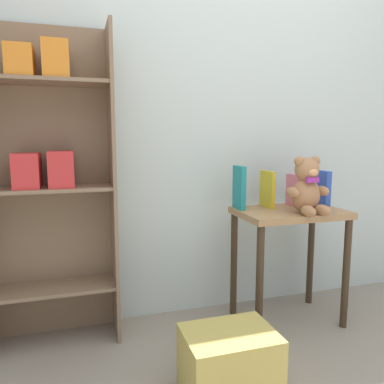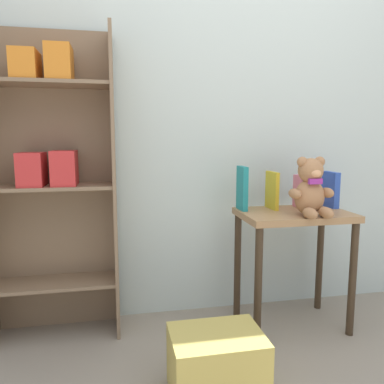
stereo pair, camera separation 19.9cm
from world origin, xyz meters
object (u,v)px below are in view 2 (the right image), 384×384
object	(u,v)px
book_standing_blue	(330,189)
storage_bin	(217,364)
teddy_bear	(311,189)
book_standing_yellow	(272,190)
book_standing_pink	(301,192)
display_table	(294,234)
bookshelf_side	(50,170)
book_standing_teal	(242,188)

from	to	relation	value
book_standing_blue	storage_bin	bearing A→B (deg)	-147.21
teddy_bear	book_standing_yellow	size ratio (longest dim) A/B	1.44
book_standing_pink	book_standing_blue	size ratio (longest dim) A/B	0.91
display_table	teddy_bear	distance (m)	0.29
book_standing_pink	book_standing_blue	distance (m)	0.18
bookshelf_side	display_table	bearing A→B (deg)	-8.40
teddy_bear	book_standing_pink	xyz separation A→B (m)	(0.06, 0.21, -0.05)
book_standing_blue	book_standing_pink	bearing A→B (deg)	175.68
book_standing_teal	book_standing_pink	world-z (taller)	book_standing_teal
display_table	book_standing_blue	distance (m)	0.37
display_table	storage_bin	distance (m)	0.86
teddy_bear	display_table	bearing A→B (deg)	106.27
bookshelf_side	book_standing_teal	xyz separation A→B (m)	(1.04, -0.08, -0.11)
book_standing_blue	storage_bin	size ratio (longest dim) A/B	0.55
book_standing_teal	bookshelf_side	bearing A→B (deg)	175.95
bookshelf_side	book_standing_pink	xyz separation A→B (m)	(1.39, -0.09, -0.14)
book_standing_blue	storage_bin	distance (m)	1.21
display_table	storage_bin	xyz separation A→B (m)	(-0.57, -0.50, -0.40)
bookshelf_side	storage_bin	xyz separation A→B (m)	(0.73, -0.69, -0.77)
teddy_bear	book_standing_teal	bearing A→B (deg)	143.94
teddy_bear	book_standing_teal	distance (m)	0.37
display_table	book_standing_pink	bearing A→B (deg)	48.29
book_standing_yellow	book_standing_pink	size ratio (longest dim) A/B	1.13
book_standing_blue	storage_bin	world-z (taller)	book_standing_blue
book_standing_yellow	storage_bin	distance (m)	1.00
book_standing_yellow	book_standing_pink	distance (m)	0.18
book_standing_pink	storage_bin	world-z (taller)	book_standing_pink
book_standing_teal	book_standing_blue	size ratio (longest dim) A/B	1.19
bookshelf_side	display_table	world-z (taller)	bookshelf_side
book_standing_pink	storage_bin	distance (m)	1.09
bookshelf_side	book_standing_yellow	distance (m)	1.22
book_standing_teal	book_standing_blue	distance (m)	0.54
bookshelf_side	book_standing_yellow	world-z (taller)	bookshelf_side
book_standing_yellow	book_standing_pink	xyz separation A→B (m)	(0.18, -0.01, -0.01)
storage_bin	book_standing_yellow	bearing A→B (deg)	51.22
display_table	book_standing_blue	size ratio (longest dim) A/B	3.19
book_standing_yellow	teddy_bear	bearing A→B (deg)	-61.37
display_table	book_standing_pink	xyz separation A→B (m)	(0.09, 0.10, 0.22)
book_standing_pink	book_standing_blue	bearing A→B (deg)	-3.37
bookshelf_side	book_standing_yellow	size ratio (longest dim) A/B	7.63
display_table	book_standing_teal	world-z (taller)	book_standing_teal
bookshelf_side	book_standing_blue	size ratio (longest dim) A/B	7.84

